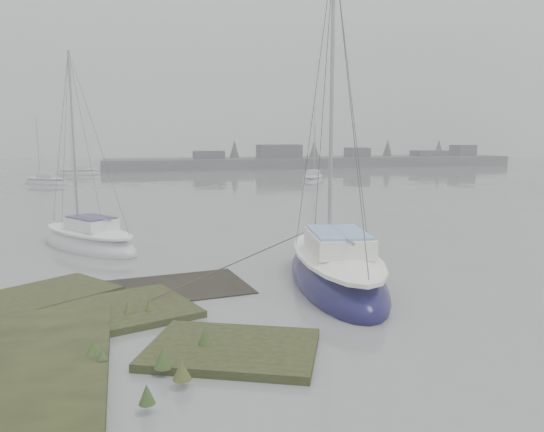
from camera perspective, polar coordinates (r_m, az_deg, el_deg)
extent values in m
plane|color=slate|center=(41.21, -13.63, 2.07)|extent=(160.00, 160.00, 0.00)
cube|color=#4C4F51|center=(78.08, 4.80, 5.72)|extent=(60.00, 8.00, 1.60)
cube|color=#424247|center=(72.93, -6.82, 6.11)|extent=(4.00, 3.00, 2.20)
cube|color=#424247|center=(75.16, 0.77, 6.55)|extent=(6.00, 3.00, 3.00)
cube|color=#424247|center=(79.45, 9.14, 6.38)|extent=(3.00, 3.00, 2.50)
cube|color=#424247|center=(85.24, 16.51, 6.11)|extent=(5.00, 3.00, 2.00)
cube|color=#424247|center=(88.58, 19.82, 6.30)|extent=(3.00, 3.00, 2.80)
cone|color=#384238|center=(75.60, -4.06, 6.85)|extent=(2.00, 2.00, 3.50)
cone|color=#384238|center=(78.95, 4.55, 6.92)|extent=(2.00, 2.00, 3.50)
cone|color=#384238|center=(83.91, 12.31, 6.85)|extent=(2.00, 2.00, 3.50)
cone|color=#384238|center=(88.51, 17.49, 6.73)|extent=(2.00, 2.00, 3.50)
ellipsoid|color=#100E3C|center=(16.70, 6.83, -6.73)|extent=(3.90, 8.09, 1.89)
ellipsoid|color=white|center=(16.52, 6.88, -4.20)|extent=(3.22, 7.02, 0.53)
cube|color=white|center=(16.10, 7.16, -2.85)|extent=(2.11, 2.92, 0.55)
cube|color=#81A9D8|center=(16.04, 7.18, -1.76)|extent=(1.96, 2.68, 0.09)
cylinder|color=#939399|center=(17.12, 6.44, 12.51)|extent=(0.12, 0.12, 8.87)
cylinder|color=#939399|center=(15.83, 7.36, -1.91)|extent=(0.65, 3.07, 0.10)
ellipsoid|color=silver|center=(22.85, -19.08, -3.04)|extent=(5.00, 6.12, 1.47)
ellipsoid|color=white|center=(22.75, -19.15, -1.59)|extent=(4.24, 5.26, 0.41)
cube|color=white|center=(22.47, -18.86, -0.76)|extent=(2.22, 2.44, 0.43)
cube|color=#1B1C4A|center=(22.43, -18.89, -0.15)|extent=(2.06, 2.25, 0.07)
cylinder|color=#939399|center=(23.09, -20.60, 7.85)|extent=(0.09, 0.09, 6.90)
cylinder|color=#939399|center=(22.29, -18.66, -0.20)|extent=(1.40, 2.05, 0.08)
ellipsoid|color=silver|center=(54.33, -23.18, 3.24)|extent=(4.77, 3.96, 1.15)
ellipsoid|color=silver|center=(54.30, -23.21, 3.72)|extent=(4.09, 3.36, 0.32)
cube|color=silver|center=(54.14, -23.07, 4.02)|extent=(1.91, 1.75, 0.34)
cube|color=#B7BCC3|center=(54.13, -23.08, 4.22)|extent=(1.76, 1.62, 0.05)
cylinder|color=#939399|center=(54.57, -23.87, 6.79)|extent=(0.07, 0.07, 5.40)
cylinder|color=#939399|center=(54.04, -22.97, 4.22)|extent=(1.59, 1.12, 0.06)
ellipsoid|color=#A1A8AB|center=(51.92, 4.46, 3.71)|extent=(4.11, 5.82, 1.35)
ellipsoid|color=silver|center=(51.88, 4.47, 4.30)|extent=(3.46, 5.01, 0.38)
cube|color=silver|center=(51.61, 4.45, 4.65)|extent=(1.92, 2.24, 0.40)
cube|color=#ACB0B9|center=(51.60, 4.45, 4.90)|extent=(1.78, 2.07, 0.06)
cylinder|color=#939399|center=(52.44, 4.60, 8.14)|extent=(0.09, 0.09, 6.38)
cylinder|color=#939399|center=(51.44, 4.43, 4.89)|extent=(1.05, 2.03, 0.07)
ellipsoid|color=#AAADB3|center=(66.34, -20.10, 4.27)|extent=(5.13, 2.19, 1.21)
ellipsoid|color=silver|center=(66.31, -20.12, 4.68)|extent=(4.46, 1.80, 0.34)
cube|color=silver|center=(66.25, -19.96, 4.95)|extent=(1.82, 1.25, 0.36)
cube|color=#B2B7BD|center=(66.24, -19.96, 5.12)|extent=(1.67, 1.17, 0.06)
cylinder|color=#939399|center=(66.32, -20.81, 7.33)|extent=(0.08, 0.08, 5.69)
cylinder|color=#939399|center=(66.21, -19.84, 5.13)|extent=(1.98, 0.29, 0.06)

